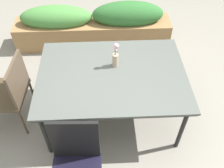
{
  "coord_description": "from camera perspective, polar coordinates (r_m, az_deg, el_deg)",
  "views": [
    {
      "loc": [
        -0.03,
        -1.89,
        2.6
      ],
      "look_at": [
        0.06,
        0.02,
        0.56
      ],
      "focal_mm": 39.95,
      "sensor_mm": 36.0,
      "label": 1
    }
  ],
  "objects": [
    {
      "name": "ground_plane",
      "position": [
        3.22,
        -1.03,
        -7.18
      ],
      "size": [
        12.0,
        12.0,
        0.0
      ],
      "primitive_type": "plane",
      "color": "gray"
    },
    {
      "name": "dining_table",
      "position": [
        2.72,
        0.0,
        1.67
      ],
      "size": [
        1.61,
        1.15,
        0.72
      ],
      "color": "#4C514C",
      "rests_on": "ground"
    },
    {
      "name": "chair_near_left",
      "position": [
        2.29,
        -8.29,
        -17.48
      ],
      "size": [
        0.45,
        0.45,
        1.0
      ],
      "rotation": [
        0.0,
        0.0,
        3.1
      ],
      "color": "black",
      "rests_on": "ground"
    },
    {
      "name": "chair_end_left",
      "position": [
        3.02,
        -22.45,
        -1.34
      ],
      "size": [
        0.53,
        0.53,
        0.93
      ],
      "rotation": [
        0.0,
        0.0,
        1.5
      ],
      "color": "#453624",
      "rests_on": "ground"
    },
    {
      "name": "flower_vase",
      "position": [
        2.69,
        0.79,
        6.29
      ],
      "size": [
        0.07,
        0.07,
        0.3
      ],
      "color": "tan",
      "rests_on": "dining_table"
    },
    {
      "name": "planter_box",
      "position": [
        4.09,
        -4.26,
        13.16
      ],
      "size": [
        2.46,
        0.46,
        0.73
      ],
      "color": "olive",
      "rests_on": "ground"
    }
  ]
}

